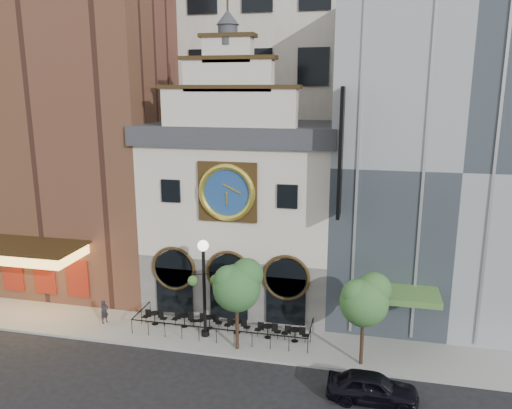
{
  "coord_description": "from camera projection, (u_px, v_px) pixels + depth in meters",
  "views": [
    {
      "loc": [
        8.07,
        -23.95,
        14.54
      ],
      "look_at": [
        1.26,
        6.0,
        7.37
      ],
      "focal_mm": 35.0,
      "sensor_mm": 36.0,
      "label": 1
    }
  ],
  "objects": [
    {
      "name": "ground",
      "position": [
        210.0,
        356.0,
        27.79
      ],
      "size": [
        120.0,
        120.0,
        0.0
      ],
      "primitive_type": "plane",
      "color": "black",
      "rests_on": "ground"
    },
    {
      "name": "bistro_3",
      "position": [
        237.0,
        326.0,
        29.97
      ],
      "size": [
        1.58,
        0.68,
        0.9
      ],
      "color": "black",
      "rests_on": "sidewalk"
    },
    {
      "name": "office_tower",
      "position": [
        278.0,
        22.0,
        42.24
      ],
      "size": [
        20.0,
        16.0,
        40.0
      ],
      "primitive_type": "cube",
      "color": "beige",
      "rests_on": "ground"
    },
    {
      "name": "clock_building",
      "position": [
        244.0,
        207.0,
        33.7
      ],
      "size": [
        12.6,
        8.78,
        18.65
      ],
      "color": "#605E5B",
      "rests_on": "ground"
    },
    {
      "name": "tree_left",
      "position": [
        238.0,
        284.0,
        27.43
      ],
      "size": [
        2.75,
        2.65,
        5.29
      ],
      "color": "#382619",
      "rests_on": "sidewalk"
    },
    {
      "name": "sidewalk",
      "position": [
        223.0,
        334.0,
        30.14
      ],
      "size": [
        44.0,
        5.0,
        0.15
      ],
      "primitive_type": "cube",
      "color": "gray",
      "rests_on": "ground"
    },
    {
      "name": "bistro_2",
      "position": [
        209.0,
        321.0,
        30.53
      ],
      "size": [
        1.58,
        0.68,
        0.9
      ],
      "color": "black",
      "rests_on": "sidewalk"
    },
    {
      "name": "retail_building",
      "position": [
        447.0,
        158.0,
        32.16
      ],
      "size": [
        14.0,
        14.4,
        20.0
      ],
      "color": "gray",
      "rests_on": "ground"
    },
    {
      "name": "bistro_5",
      "position": [
        295.0,
        334.0,
        28.98
      ],
      "size": [
        1.58,
        0.68,
        0.9
      ],
      "color": "black",
      "rests_on": "sidewalk"
    },
    {
      "name": "bistro_0",
      "position": [
        155.0,
        317.0,
        31.1
      ],
      "size": [
        1.58,
        0.68,
        0.9
      ],
      "color": "black",
      "rests_on": "sidewalk"
    },
    {
      "name": "bistro_1",
      "position": [
        184.0,
        320.0,
        30.77
      ],
      "size": [
        1.58,
        0.68,
        0.9
      ],
      "color": "black",
      "rests_on": "sidewalk"
    },
    {
      "name": "pedestrian",
      "position": [
        104.0,
        312.0,
        31.23
      ],
      "size": [
        0.56,
        0.65,
        1.49
      ],
      "primitive_type": "imported",
      "rotation": [
        0.0,
        0.0,
        1.12
      ],
      "color": "black",
      "rests_on": "sidewalk"
    },
    {
      "name": "tree_right",
      "position": [
        365.0,
        299.0,
        25.91
      ],
      "size": [
        2.64,
        2.54,
        5.09
      ],
      "color": "#382619",
      "rests_on": "sidewalk"
    },
    {
      "name": "theater_building",
      "position": [
        82.0,
        115.0,
        37.19
      ],
      "size": [
        14.0,
        15.6,
        25.0
      ],
      "color": "brown",
      "rests_on": "ground"
    },
    {
      "name": "lamppost",
      "position": [
        204.0,
        278.0,
        28.93
      ],
      "size": [
        1.83,
        1.03,
        5.95
      ],
      "rotation": [
        0.0,
        0.0,
        0.34
      ],
      "color": "black",
      "rests_on": "sidewalk"
    },
    {
      "name": "bistro_4",
      "position": [
        268.0,
        330.0,
        29.4
      ],
      "size": [
        1.58,
        0.68,
        0.9
      ],
      "color": "black",
      "rests_on": "sidewalk"
    },
    {
      "name": "car_right",
      "position": [
        372.0,
        387.0,
        23.6
      ],
      "size": [
        4.31,
        1.78,
        1.46
      ],
      "primitive_type": "imported",
      "rotation": [
        0.0,
        0.0,
        1.56
      ],
      "color": "black",
      "rests_on": "ground"
    },
    {
      "name": "cafe_railing",
      "position": [
        223.0,
        326.0,
        30.02
      ],
      "size": [
        10.6,
        2.6,
        0.9
      ],
      "primitive_type": null,
      "color": "black",
      "rests_on": "sidewalk"
    }
  ]
}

